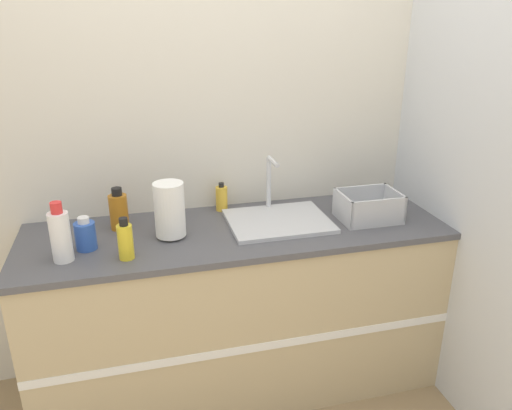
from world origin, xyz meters
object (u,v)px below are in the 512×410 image
at_px(bottle_amber, 119,211).
at_px(soap_dispenser, 222,198).
at_px(bottle_blue, 85,235).
at_px(sink, 278,219).
at_px(dish_rack, 368,209).
at_px(bottle_yellow, 125,241).
at_px(paper_towel_roll, 170,210).
at_px(bottle_white_spray, 60,235).

height_order(bottle_amber, soap_dispenser, bottle_amber).
bearing_deg(bottle_blue, sink, 4.45).
bearing_deg(dish_rack, bottle_yellow, -173.54).
relative_size(dish_rack, soap_dispenser, 1.95).
relative_size(paper_towel_roll, soap_dispenser, 1.74).
xyz_separation_m(paper_towel_roll, bottle_white_spray, (-0.45, -0.12, -0.02)).
relative_size(paper_towel_roll, dish_rack, 0.90).
height_order(dish_rack, bottle_blue, bottle_blue).
bearing_deg(bottle_yellow, bottle_blue, 140.93).
bearing_deg(dish_rack, bottle_amber, 170.82).
relative_size(bottle_amber, bottle_yellow, 1.12).
xyz_separation_m(paper_towel_roll, bottle_yellow, (-0.20, -0.17, -0.05)).
bearing_deg(bottle_blue, paper_towel_roll, 4.99).
height_order(sink, bottle_yellow, sink).
bearing_deg(bottle_blue, bottle_amber, 53.15).
distance_m(dish_rack, soap_dispenser, 0.73).
xyz_separation_m(bottle_amber, bottle_white_spray, (-0.23, -0.27, 0.02)).
height_order(bottle_blue, bottle_yellow, bottle_yellow).
xyz_separation_m(bottle_blue, bottle_yellow, (0.16, -0.13, 0.01)).
height_order(paper_towel_roll, bottle_blue, paper_towel_roll).
bearing_deg(paper_towel_roll, bottle_white_spray, -165.07).
relative_size(bottle_amber, bottle_white_spray, 0.79).
height_order(dish_rack, soap_dispenser, soap_dispenser).
distance_m(paper_towel_roll, bottle_amber, 0.27).
distance_m(paper_towel_roll, dish_rack, 0.96).
distance_m(sink, soap_dispenser, 0.33).
relative_size(bottle_blue, soap_dispenser, 1.00).
bearing_deg(bottle_blue, soap_dispenser, 24.44).
bearing_deg(bottle_amber, soap_dispenser, 11.92).
distance_m(paper_towel_roll, bottle_blue, 0.37).
relative_size(sink, bottle_white_spray, 1.88).
bearing_deg(bottle_yellow, bottle_amber, 94.41).
bearing_deg(bottle_white_spray, paper_towel_roll, 14.93).
height_order(dish_rack, bottle_white_spray, bottle_white_spray).
distance_m(bottle_amber, bottle_blue, 0.23).
bearing_deg(dish_rack, bottle_white_spray, -176.55).
bearing_deg(bottle_blue, bottle_yellow, -39.07).
height_order(bottle_white_spray, bottle_yellow, bottle_white_spray).
xyz_separation_m(sink, bottle_white_spray, (-0.96, -0.16, 0.09)).
relative_size(paper_towel_roll, bottle_amber, 1.27).
xyz_separation_m(bottle_blue, soap_dispenser, (0.65, 0.29, 0.00)).
height_order(sink, dish_rack, sink).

